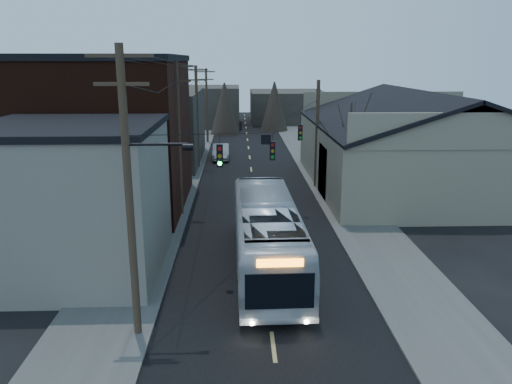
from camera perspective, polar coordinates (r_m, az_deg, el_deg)
ground at (r=17.08m, az=2.49°, el=-20.84°), size 160.00×160.00×0.00m
road_surface at (r=44.95m, az=-0.49°, el=2.06°), size 9.00×110.00×0.02m
sidewalk_left at (r=45.24m, az=-8.75°, el=2.03°), size 4.00×110.00×0.12m
sidewalk_right at (r=45.58m, az=7.71°, el=2.17°), size 4.00×110.00×0.12m
building_clapboard at (r=24.97m, az=-20.20°, el=-1.08°), size 8.00×8.00×7.00m
building_brick at (r=35.30m, az=-16.58°, el=6.16°), size 10.00×12.00×10.00m
building_left_far at (r=50.92m, az=-11.52°, el=7.26°), size 9.00×14.00×7.00m
warehouse at (r=41.97m, az=17.79°, el=4.17°), size 16.16×20.60×7.73m
building_far_left at (r=79.28m, az=-5.61°, el=9.74°), size 10.00×12.00×6.00m
building_far_right at (r=84.55m, az=3.56°, el=9.76°), size 12.00×14.00×5.00m
bare_tree at (r=35.26m, az=10.61°, el=4.20°), size 0.40×0.40×7.20m
utility_lines at (r=38.34m, az=-4.95°, el=7.29°), size 11.24×45.28×10.50m
bus at (r=24.26m, az=1.26°, el=-4.93°), size 3.17×12.64×3.51m
parked_car at (r=51.83m, az=-4.04°, el=4.60°), size 1.72×4.73×1.55m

